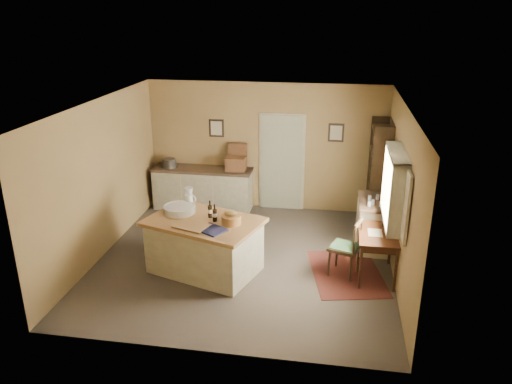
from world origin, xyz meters
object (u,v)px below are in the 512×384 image
writing_desk (378,238)px  desk_chair (344,248)px  shelving_unit (381,176)px  work_island (204,244)px  sideboard (203,187)px  right_cabinet (373,223)px

writing_desk → desk_chair: 0.55m
desk_chair → shelving_unit: 2.24m
work_island → writing_desk: 2.80m
sideboard → right_cabinet: bearing=-20.6°
work_island → shelving_unit: size_ratio=0.97×
writing_desk → desk_chair: (-0.51, -0.03, -0.19)m
shelving_unit → desk_chair: bearing=-107.9°
desk_chair → shelving_unit: size_ratio=0.45×
sideboard → shelving_unit: 3.73m
desk_chair → writing_desk: bearing=22.3°
sideboard → writing_desk: bearing=-34.3°
writing_desk → shelving_unit: (0.16, 2.03, 0.39)m
desk_chair → sideboard: bearing=160.3°
writing_desk → work_island: bearing=-174.5°
work_island → writing_desk: (2.78, 0.27, 0.19)m
sideboard → shelving_unit: shelving_unit is taller
desk_chair → shelving_unit: shelving_unit is taller
work_island → shelving_unit: shelving_unit is taller
desk_chair → shelving_unit: bearing=91.2°
right_cabinet → shelving_unit: 1.14m
sideboard → right_cabinet: (3.51, -1.32, -0.02)m
desk_chair → right_cabinet: right_cabinet is taller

